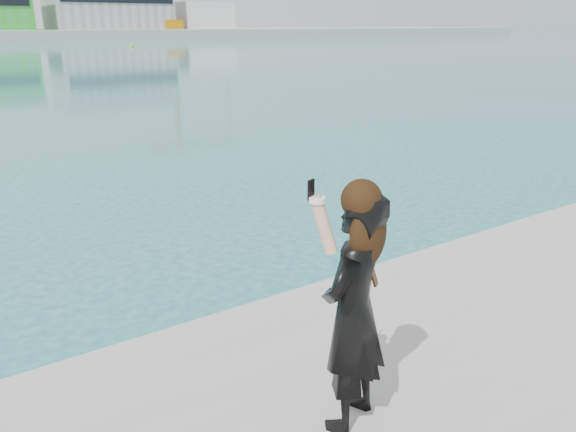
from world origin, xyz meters
name	(u,v)px	position (x,y,z in m)	size (l,w,h in m)	color
ancillary_shed	(203,16)	(62.00, 126.00, 5.00)	(12.00, 10.00, 6.00)	silver
flagpole_right	(27,5)	(22.09, 121.00, 6.54)	(1.28, 0.16, 8.00)	silver
buoy_near	(132,47)	(27.67, 79.82, 0.00)	(0.50, 0.50, 0.50)	#D6BD0B
woman	(354,306)	(0.67, -0.74, 1.62)	(0.66, 0.56, 1.63)	black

